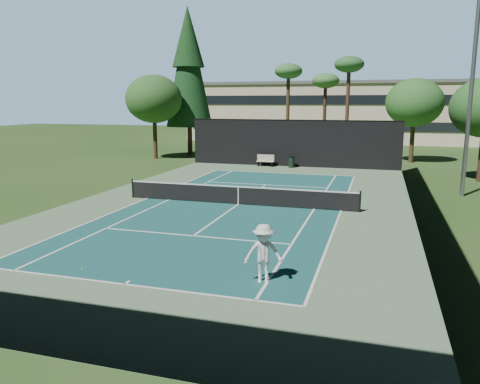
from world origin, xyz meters
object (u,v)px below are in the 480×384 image
object	(u,v)px
park_bench	(265,160)
tennis_ball_b	(209,193)
tennis_ball_c	(274,200)
trash_bin	(292,162)
player	(264,253)
tennis_net	(238,194)
tennis_ball_d	(199,188)
tennis_ball_a	(82,269)

from	to	relation	value
park_bench	tennis_ball_b	bearing A→B (deg)	-91.76
park_bench	tennis_ball_c	bearing A→B (deg)	-74.43
park_bench	trash_bin	xyz separation A→B (m)	(2.31, -0.13, -0.07)
player	tennis_ball_c	size ratio (longest dim) A/B	25.08
tennis_net	player	bearing A→B (deg)	-69.14
tennis_net	park_bench	distance (m)	15.56
tennis_ball_d	trash_bin	bearing A→B (deg)	71.60
tennis_ball_d	park_bench	world-z (taller)	park_bench
tennis_ball_d	park_bench	size ratio (longest dim) A/B	0.04
player	tennis_ball_a	distance (m)	6.09
player	tennis_ball_a	world-z (taller)	player
tennis_ball_a	tennis_ball_b	xyz separation A→B (m)	(-0.61, 13.70, -0.00)
tennis_ball_c	park_bench	world-z (taller)	park_bench
tennis_ball_a	trash_bin	world-z (taller)	trash_bin
tennis_ball_d	tennis_ball_b	bearing A→B (deg)	-46.69
tennis_ball_a	trash_bin	bearing A→B (deg)	85.47
tennis_ball_b	trash_bin	world-z (taller)	trash_bin
tennis_ball_a	trash_bin	distance (m)	26.50
tennis_ball_c	trash_bin	size ratio (longest dim) A/B	0.08
tennis_ball_a	tennis_ball_b	size ratio (longest dim) A/B	1.00
tennis_net	tennis_ball_a	bearing A→B (deg)	-100.21
player	trash_bin	bearing A→B (deg)	82.88
tennis_ball_b	tennis_ball_c	bearing A→B (deg)	-14.55
player	tennis_ball_d	size ratio (longest dim) A/B	30.92
player	trash_bin	distance (m)	26.02
tennis_ball_a	tennis_ball_d	distance (m)	15.00
tennis_ball_d	trash_bin	world-z (taller)	trash_bin
player	tennis_ball_a	xyz separation A→B (m)	(-5.99, -0.69, -0.89)
tennis_net	tennis_ball_d	world-z (taller)	tennis_net
tennis_net	tennis_ball_b	distance (m)	3.70
tennis_ball_b	park_bench	world-z (taller)	park_bench
tennis_net	player	xyz separation A→B (m)	(3.98, -10.45, 0.36)
tennis_net	trash_bin	world-z (taller)	tennis_net
tennis_ball_a	park_bench	distance (m)	26.55
tennis_ball_b	trash_bin	size ratio (longest dim) A/B	0.07
tennis_ball_d	park_bench	bearing A→B (deg)	82.55
tennis_ball_b	tennis_ball_c	size ratio (longest dim) A/B	0.88
tennis_ball_d	trash_bin	xyz separation A→B (m)	(3.83, 11.52, 0.45)
tennis_ball_a	park_bench	size ratio (longest dim) A/B	0.04
tennis_ball_a	player	bearing A→B (deg)	6.58
tennis_net	trash_bin	bearing A→B (deg)	89.67
park_bench	tennis_net	bearing A→B (deg)	-81.79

